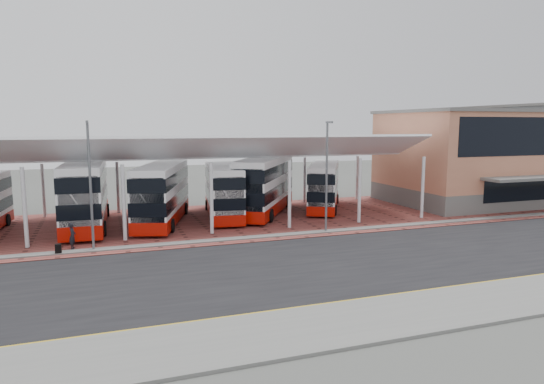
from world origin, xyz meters
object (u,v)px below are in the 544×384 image
object	(u,v)px
bus_5	(324,186)
pedestrian	(72,236)
terminal	(481,156)
bus_4	(265,186)
bus_1	(86,195)
bus_2	(162,194)
bus_3	(223,191)

from	to	relation	value
bus_5	pedestrian	size ratio (longest dim) A/B	6.08
terminal	bus_4	distance (m)	22.94
bus_1	pedestrian	world-z (taller)	bus_1
bus_2	pedestrian	xyz separation A→B (m)	(-6.38, -6.44, -1.50)
bus_1	bus_3	size ratio (longest dim) A/B	1.12
pedestrian	bus_2	bearing A→B (deg)	-36.22
bus_4	terminal	bearing A→B (deg)	29.62
bus_3	bus_5	bearing A→B (deg)	12.84
bus_4	bus_5	bearing A→B (deg)	36.29
bus_5	bus_1	bearing A→B (deg)	-147.81
bus_1	bus_2	xyz separation A→B (m)	(5.69, -0.50, -0.15)
bus_2	bus_4	bearing A→B (deg)	25.21
bus_1	bus_4	world-z (taller)	bus_1
bus_4	bus_5	size ratio (longest dim) A/B	1.16
bus_1	bus_3	distance (m)	10.91
bus_1	bus_5	world-z (taller)	bus_1
bus_3	bus_4	distance (m)	3.84
terminal	bus_3	distance (m)	26.76
bus_3	bus_1	bearing A→B (deg)	-168.57
terminal	bus_4	size ratio (longest dim) A/B	1.58
bus_2	bus_5	bearing A→B (deg)	23.77
bus_3	pedestrian	size ratio (longest dim) A/B	6.57
bus_1	bus_2	size ratio (longest dim) A/B	1.05
bus_2	bus_5	world-z (taller)	bus_2
bus_2	bus_5	size ratio (longest dim) A/B	1.15
bus_1	bus_4	xyz separation A→B (m)	(14.72, 0.77, -0.02)
terminal	bus_1	xyz separation A→B (m)	(-37.53, 0.14, -2.13)
bus_1	pedestrian	size ratio (longest dim) A/B	7.37
terminal	bus_3	world-z (taller)	terminal
terminal	bus_4	bearing A→B (deg)	177.72
bus_4	bus_3	bearing A→B (deg)	-144.33
bus_2	bus_3	size ratio (longest dim) A/B	1.07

